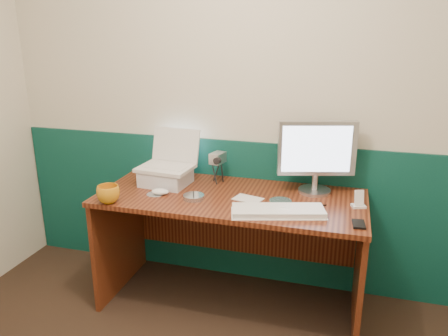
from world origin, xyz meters
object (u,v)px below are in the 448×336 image
(laptop, at_px, (165,149))
(monitor, at_px, (317,156))
(mug, at_px, (108,194))
(desk, at_px, (231,251))
(keyboard, at_px, (278,212))
(camcorder, at_px, (218,167))

(laptop, bearing_deg, monitor, 12.26)
(monitor, xyz_separation_m, mug, (-1.13, -0.51, -0.18))
(desk, distance_m, keyboard, 0.54)
(laptop, distance_m, mug, 0.47)
(desk, distance_m, mug, 0.83)
(keyboard, xyz_separation_m, camcorder, (-0.46, 0.41, 0.09))
(monitor, bearing_deg, mug, -171.57)
(desk, relative_size, camcorder, 7.75)
(keyboard, xyz_separation_m, mug, (-0.97, -0.11, 0.04))
(desk, distance_m, laptop, 0.77)
(laptop, height_order, keyboard, laptop)
(laptop, relative_size, mug, 2.52)
(keyboard, relative_size, camcorder, 2.41)
(desk, height_order, laptop, laptop)
(mug, distance_m, camcorder, 0.72)
(keyboard, bearing_deg, laptop, 144.60)
(desk, distance_m, camcorder, 0.54)
(keyboard, bearing_deg, camcorder, 123.14)
(desk, bearing_deg, laptop, 170.15)
(laptop, xyz_separation_m, mug, (-0.19, -0.38, -0.19))
(monitor, xyz_separation_m, keyboard, (-0.16, -0.40, -0.22))
(laptop, distance_m, keyboard, 0.85)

